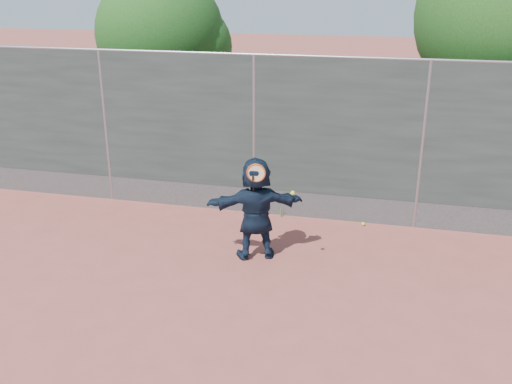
# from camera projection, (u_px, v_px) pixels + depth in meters

# --- Properties ---
(ground) EXTENTS (80.00, 80.00, 0.00)m
(ground) POSITION_uv_depth(u_px,v_px,m) (194.00, 307.00, 7.88)
(ground) COLOR #9E4C42
(ground) RESTS_ON ground
(player) EXTENTS (1.63, 1.02, 1.68)m
(player) POSITION_uv_depth(u_px,v_px,m) (256.00, 208.00, 9.02)
(player) COLOR #132034
(player) RESTS_ON ground
(ball_ground) EXTENTS (0.07, 0.07, 0.07)m
(ball_ground) POSITION_uv_depth(u_px,v_px,m) (363.00, 224.00, 10.44)
(ball_ground) COLOR #C4E533
(ball_ground) RESTS_ON ground
(fence) EXTENTS (20.00, 0.06, 3.03)m
(fence) POSITION_uv_depth(u_px,v_px,m) (254.00, 133.00, 10.50)
(fence) COLOR #38423D
(fence) RESTS_ON ground
(swing_action) EXTENTS (0.76, 0.20, 0.51)m
(swing_action) POSITION_uv_depth(u_px,v_px,m) (260.00, 176.00, 8.59)
(swing_action) COLOR #C24912
(swing_action) RESTS_ON ground
(tree_left) EXTENTS (3.15, 3.00, 4.53)m
(tree_left) POSITION_uv_depth(u_px,v_px,m) (167.00, 38.00, 13.42)
(tree_left) COLOR #382314
(tree_left) RESTS_ON ground
(weed_clump) EXTENTS (0.68, 0.07, 0.30)m
(weed_clump) POSITION_uv_depth(u_px,v_px,m) (268.00, 209.00, 10.84)
(weed_clump) COLOR #387226
(weed_clump) RESTS_ON ground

